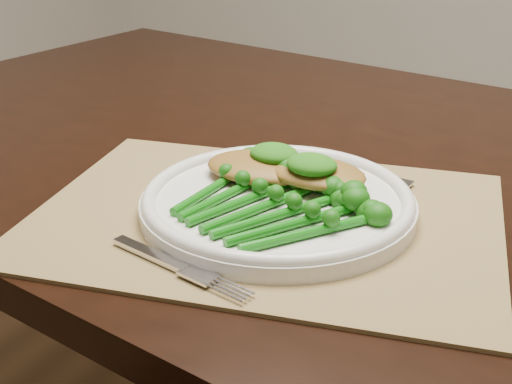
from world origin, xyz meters
The scene contains 10 objects.
dining_table centered at (0.02, -0.13, 0.38)m, with size 1.71×1.12×0.75m.
placemat centered at (0.02, -0.34, 0.75)m, with size 0.49×0.36×0.00m, color olive.
dinner_plate centered at (0.03, -0.32, 0.77)m, with size 0.30×0.30×0.03m.
knife centered at (0.01, -0.18, 0.76)m, with size 0.21×0.03×0.01m.
fork centered at (0.01, -0.48, 0.76)m, with size 0.17×0.05×0.01m.
chicken_fillet_left centered at (-0.01, -0.28, 0.78)m, with size 0.13×0.09×0.03m, color olive.
chicken_fillet_right centered at (0.05, -0.28, 0.79)m, with size 0.11×0.08×0.02m, color olive.
pesto_dollop_left centered at (0.00, -0.27, 0.80)m, with size 0.06×0.05×0.02m, color #144F0B.
pesto_dollop_right centered at (0.05, -0.29, 0.80)m, with size 0.06×0.05×0.02m, color #144F0B.
broccolini_bundle centered at (0.03, -0.36, 0.78)m, with size 0.22×0.23×0.04m.
Camera 1 is at (0.33, -0.95, 1.09)m, focal length 50.00 mm.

